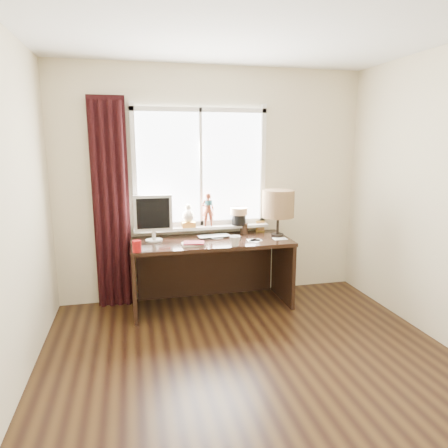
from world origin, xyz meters
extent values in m
cube|color=#392410|center=(0.00, 0.00, 0.00)|extent=(3.50, 4.00, 0.00)
cube|color=white|center=(0.00, 0.00, 2.60)|extent=(3.50, 4.00, 0.00)
cube|color=beige|center=(0.00, 2.00, 1.30)|extent=(3.50, 0.00, 2.60)
imported|color=silver|center=(-0.05, 1.72, 0.76)|extent=(0.38, 0.27, 0.03)
imported|color=white|center=(0.08, 1.33, 0.81)|extent=(0.15, 0.15, 0.11)
cylinder|color=maroon|center=(-0.89, 1.33, 0.81)|extent=(0.08, 0.08, 0.11)
cube|color=white|center=(-0.15, 1.99, 1.50)|extent=(1.40, 0.02, 1.30)
cube|color=silver|center=(-0.15, 1.96, 0.88)|extent=(1.50, 0.05, 0.05)
cube|color=silver|center=(-0.15, 1.96, 2.12)|extent=(1.50, 0.05, 0.05)
cube|color=silver|center=(-0.88, 1.96, 1.50)|extent=(0.05, 0.05, 1.40)
cube|color=silver|center=(0.57, 1.96, 1.50)|extent=(0.05, 0.05, 1.40)
cube|color=silver|center=(-0.15, 1.96, 1.50)|extent=(0.03, 0.05, 1.30)
cube|color=silver|center=(-0.15, 1.91, 0.83)|extent=(1.52, 0.18, 0.03)
cylinder|color=#54080C|center=(-0.58, 1.91, 0.97)|extent=(0.14, 0.14, 0.25)
cube|color=gold|center=(-0.31, 1.89, 0.88)|extent=(0.15, 0.12, 0.06)
sphere|color=beige|center=(-0.31, 1.89, 0.97)|extent=(0.13, 0.13, 0.13)
sphere|color=beige|center=(-0.31, 1.89, 1.07)|extent=(0.07, 0.07, 0.07)
imported|color=brown|center=(-0.08, 1.89, 1.04)|extent=(0.15, 0.11, 0.38)
cylinder|color=#1E4C51|center=(-0.08, 1.88, 1.12)|extent=(0.10, 0.10, 0.05)
cylinder|color=black|center=(0.27, 1.87, 0.91)|extent=(0.16, 0.16, 0.12)
cylinder|color=#8C6B4C|center=(0.27, 1.87, 1.01)|extent=(0.20, 0.20, 0.08)
cube|color=black|center=(-1.13, 1.92, 1.12)|extent=(0.38, 0.05, 2.25)
cylinder|color=black|center=(-1.27, 1.89, 1.10)|extent=(0.06, 0.06, 2.20)
cylinder|color=black|center=(-1.18, 1.89, 1.10)|extent=(0.06, 0.06, 2.20)
cylinder|color=black|center=(-1.09, 1.89, 1.10)|extent=(0.06, 0.06, 2.20)
cylinder|color=black|center=(-1.00, 1.89, 1.10)|extent=(0.06, 0.06, 2.20)
cube|color=#301D14|center=(-0.10, 1.63, 0.73)|extent=(1.70, 0.70, 0.04)
cube|color=#301D14|center=(-0.93, 1.63, 0.35)|extent=(0.04, 0.64, 0.71)
cube|color=#301D14|center=(0.73, 1.63, 0.35)|extent=(0.04, 0.64, 0.71)
cube|color=#301D14|center=(-0.10, 1.97, 0.35)|extent=(1.60, 0.03, 0.71)
cylinder|color=beige|center=(-0.70, 1.73, 0.76)|extent=(0.18, 0.18, 0.01)
cylinder|color=beige|center=(-0.70, 1.73, 0.81)|extent=(0.04, 0.04, 0.10)
cube|color=beige|center=(-0.70, 1.73, 1.05)|extent=(0.40, 0.04, 0.38)
cube|color=black|center=(-0.70, 1.71, 1.05)|extent=(0.34, 0.01, 0.32)
cube|color=beige|center=(-0.33, 1.46, 0.76)|extent=(0.22, 0.16, 0.02)
cube|color=#560F16|center=(-0.32, 1.45, 0.78)|extent=(0.23, 0.18, 0.01)
cylinder|color=black|center=(0.33, 1.85, 0.81)|extent=(0.09, 0.09, 0.12)
cylinder|color=black|center=(0.31, 1.86, 0.86)|extent=(0.01, 0.01, 0.22)
cylinder|color=black|center=(0.34, 1.85, 0.84)|extent=(0.01, 0.01, 0.19)
cylinder|color=black|center=(0.33, 1.87, 0.88)|extent=(0.01, 0.01, 0.25)
cylinder|color=black|center=(0.35, 1.87, 0.83)|extent=(0.01, 0.01, 0.17)
cube|color=gold|center=(0.54, 1.90, 0.81)|extent=(0.10, 0.02, 0.13)
cube|color=#996633|center=(0.54, 1.89, 0.81)|extent=(0.08, 0.01, 0.10)
cylinder|color=black|center=(0.65, 1.62, 0.77)|extent=(0.14, 0.14, 0.03)
cylinder|color=black|center=(0.65, 1.62, 0.89)|extent=(0.03, 0.03, 0.22)
cylinder|color=#9B7354|center=(0.65, 1.62, 1.12)|extent=(0.35, 0.35, 0.30)
cube|color=white|center=(0.34, 1.51, 0.75)|extent=(0.15, 0.11, 0.00)
cube|color=white|center=(0.64, 1.51, 0.75)|extent=(0.15, 0.11, 0.00)
cube|color=white|center=(0.35, 1.49, 0.75)|extent=(0.17, 0.19, 0.00)
torus|color=black|center=(0.15, 1.58, 0.75)|extent=(0.16, 0.16, 0.01)
torus|color=black|center=(0.20, 1.69, 0.75)|extent=(0.11, 0.11, 0.01)
torus|color=black|center=(-0.09, 1.78, 0.75)|extent=(0.13, 0.13, 0.01)
camera|label=1|loc=(-0.91, -2.45, 1.79)|focal=32.00mm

